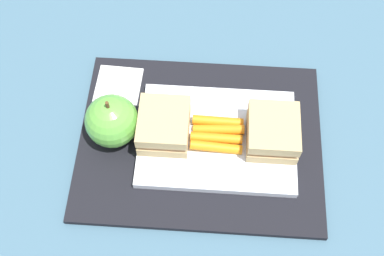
{
  "coord_description": "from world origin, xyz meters",
  "views": [
    {
      "loc": [
        -0.01,
        0.34,
        0.66
      ],
      "look_at": [
        0.01,
        0.0,
        0.04
      ],
      "focal_mm": 46.24,
      "sensor_mm": 36.0,
      "label": 1
    }
  ],
  "objects": [
    {
      "name": "paper_napkin",
      "position": [
        0.14,
        -0.09,
        0.01
      ],
      "size": [
        0.07,
        0.07,
        0.0
      ],
      "primitive_type": "cube",
      "rotation": [
        0.0,
        0.0,
        -0.04
      ],
      "color": "white",
      "rests_on": "lunchbag_mat"
    },
    {
      "name": "lunchbag_mat",
      "position": [
        0.0,
        0.0,
        0.01
      ],
      "size": [
        0.36,
        0.28,
        0.01
      ],
      "primitive_type": "cube",
      "color": "black",
      "rests_on": "ground_plane"
    },
    {
      "name": "apple",
      "position": [
        0.13,
        -0.0,
        0.05
      ],
      "size": [
        0.08,
        0.08,
        0.09
      ],
      "color": "#66B742",
      "rests_on": "lunchbag_mat"
    },
    {
      "name": "sandwich_half_right",
      "position": [
        0.05,
        0.0,
        0.04
      ],
      "size": [
        0.07,
        0.08,
        0.04
      ],
      "color": "tan",
      "rests_on": "food_tray"
    },
    {
      "name": "ground_plane",
      "position": [
        0.0,
        0.0,
        0.0
      ],
      "size": [
        2.4,
        2.4,
        0.0
      ],
      "primitive_type": "plane",
      "color": "#42667A"
    },
    {
      "name": "food_tray",
      "position": [
        -0.03,
        0.0,
        0.02
      ],
      "size": [
        0.23,
        0.17,
        0.01
      ],
      "primitive_type": "cube",
      "color": "white",
      "rests_on": "lunchbag_mat"
    },
    {
      "name": "sandwich_half_left",
      "position": [
        -0.1,
        0.0,
        0.04
      ],
      "size": [
        0.07,
        0.08,
        0.04
      ],
      "color": "tan",
      "rests_on": "food_tray"
    },
    {
      "name": "carrot_sticks_bundle",
      "position": [
        -0.02,
        0.0,
        0.03
      ],
      "size": [
        0.08,
        0.06,
        0.02
      ],
      "color": "orange",
      "rests_on": "food_tray"
    }
  ]
}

